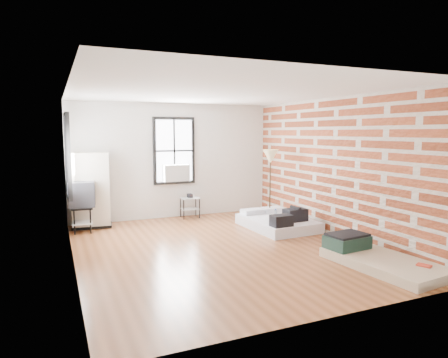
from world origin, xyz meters
name	(u,v)px	position (x,y,z in m)	size (l,w,h in m)	color
ground	(221,249)	(0.00, 0.00, 0.00)	(6.00, 6.00, 0.00)	brown
room_shell	(225,152)	(0.23, 0.36, 1.74)	(5.02, 6.02, 2.80)	silver
mattress_main	(278,222)	(1.75, 0.92, 0.15)	(1.31, 1.74, 0.54)	white
mattress_bare	(375,257)	(1.91, -1.78, 0.12)	(1.16, 1.95, 0.40)	tan
wardrobe	(91,190)	(-2.00, 2.65, 0.83)	(0.89, 0.57, 1.66)	black
side_table	(190,202)	(0.31, 2.72, 0.40)	(0.46, 0.38, 0.60)	black
floor_lamp	(270,160)	(1.93, 1.61, 1.46)	(0.36, 0.36, 1.70)	black
tv_stand	(82,195)	(-2.21, 2.39, 0.77)	(0.56, 0.78, 1.07)	black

